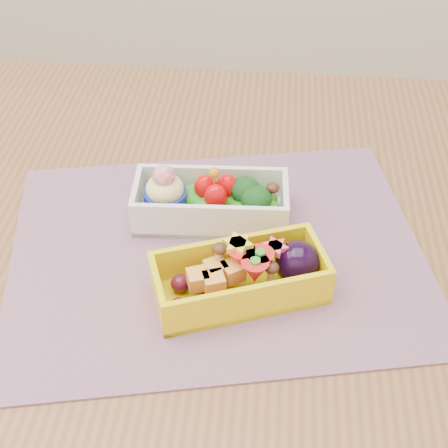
# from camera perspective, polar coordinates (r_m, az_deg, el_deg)

# --- Properties ---
(table) EXTENTS (1.20, 0.80, 0.75)m
(table) POSITION_cam_1_polar(r_m,az_deg,el_deg) (0.83, -3.72, -5.70)
(table) COLOR brown
(table) RESTS_ON ground
(placemat) EXTENTS (0.53, 0.45, 0.00)m
(placemat) POSITION_cam_1_polar(r_m,az_deg,el_deg) (0.73, -0.62, -2.48)
(placemat) COLOR #9E6D83
(placemat) RESTS_ON table
(bento_white) EXTENTS (0.19, 0.09, 0.08)m
(bento_white) POSITION_cam_1_polar(r_m,az_deg,el_deg) (0.76, -1.27, 2.06)
(bento_white) COLOR silver
(bento_white) RESTS_ON placemat
(bento_yellow) EXTENTS (0.20, 0.14, 0.06)m
(bento_yellow) POSITION_cam_1_polar(r_m,az_deg,el_deg) (0.67, 1.78, -4.69)
(bento_yellow) COLOR yellow
(bento_yellow) RESTS_ON placemat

